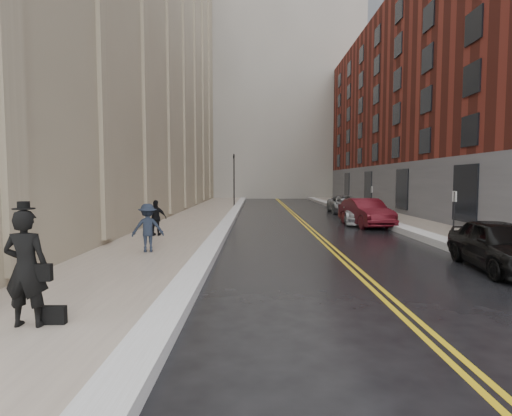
{
  "coord_description": "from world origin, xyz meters",
  "views": [
    {
      "loc": [
        -0.51,
        -8.82,
        2.7
      ],
      "look_at": [
        -0.49,
        6.72,
        1.6
      ],
      "focal_mm": 28.0,
      "sensor_mm": 36.0,
      "label": 1
    }
  ],
  "objects_px": {
    "pedestrian_c": "(156,218)",
    "car_black": "(501,245)",
    "car_maroon": "(365,212)",
    "pedestrian_main": "(26,268)",
    "car_silver_near": "(359,211)",
    "car_silver_far": "(345,204)",
    "pedestrian_b": "(148,228)"
  },
  "relations": [
    {
      "from": "car_black",
      "to": "car_maroon",
      "type": "xyz_separation_m",
      "value": [
        -0.91,
        11.32,
        0.05
      ]
    },
    {
      "from": "car_silver_far",
      "to": "pedestrian_main",
      "type": "bearing_deg",
      "value": -111.35
    },
    {
      "from": "car_silver_near",
      "to": "pedestrian_c",
      "type": "bearing_deg",
      "value": -142.95
    },
    {
      "from": "car_silver_near",
      "to": "pedestrian_b",
      "type": "xyz_separation_m",
      "value": [
        -10.27,
        -10.69,
        0.26
      ]
    },
    {
      "from": "car_silver_near",
      "to": "car_silver_far",
      "type": "distance_m",
      "value": 7.96
    },
    {
      "from": "car_maroon",
      "to": "car_silver_far",
      "type": "height_order",
      "value": "car_maroon"
    },
    {
      "from": "pedestrian_c",
      "to": "car_maroon",
      "type": "bearing_deg",
      "value": -150.68
    },
    {
      "from": "car_black",
      "to": "pedestrian_b",
      "type": "bearing_deg",
      "value": 174.75
    },
    {
      "from": "car_silver_near",
      "to": "car_silver_far",
      "type": "xyz_separation_m",
      "value": [
        0.86,
        7.91,
        -0.04
      ]
    },
    {
      "from": "car_maroon",
      "to": "car_silver_near",
      "type": "bearing_deg",
      "value": 80.86
    },
    {
      "from": "car_silver_far",
      "to": "pedestrian_b",
      "type": "relative_size",
      "value": 2.95
    },
    {
      "from": "car_silver_near",
      "to": "pedestrian_c",
      "type": "relative_size",
      "value": 3.14
    },
    {
      "from": "car_black",
      "to": "car_maroon",
      "type": "height_order",
      "value": "car_maroon"
    },
    {
      "from": "car_silver_near",
      "to": "pedestrian_main",
      "type": "xyz_separation_m",
      "value": [
        -10.43,
        -17.9,
        0.43
      ]
    },
    {
      "from": "pedestrian_c",
      "to": "pedestrian_b",
      "type": "bearing_deg",
      "value": 104.87
    },
    {
      "from": "car_silver_near",
      "to": "car_black",
      "type": "bearing_deg",
      "value": -80.14
    },
    {
      "from": "car_silver_near",
      "to": "pedestrian_c",
      "type": "height_order",
      "value": "pedestrian_c"
    },
    {
      "from": "car_maroon",
      "to": "car_silver_far",
      "type": "bearing_deg",
      "value": 77.46
    },
    {
      "from": "car_black",
      "to": "car_silver_near",
      "type": "bearing_deg",
      "value": 100.0
    },
    {
      "from": "car_silver_far",
      "to": "pedestrian_b",
      "type": "xyz_separation_m",
      "value": [
        -11.13,
        -18.6,
        0.3
      ]
    },
    {
      "from": "car_silver_far",
      "to": "pedestrian_c",
      "type": "distance_m",
      "value": 18.73
    },
    {
      "from": "pedestrian_c",
      "to": "car_black",
      "type": "bearing_deg",
      "value": 156.68
    },
    {
      "from": "pedestrian_main",
      "to": "car_black",
      "type": "bearing_deg",
      "value": -157.53
    },
    {
      "from": "car_black",
      "to": "pedestrian_b",
      "type": "xyz_separation_m",
      "value": [
        -11.13,
        2.26,
        0.25
      ]
    },
    {
      "from": "pedestrian_b",
      "to": "car_maroon",
      "type": "bearing_deg",
      "value": -152.51
    },
    {
      "from": "pedestrian_main",
      "to": "car_silver_near",
      "type": "bearing_deg",
      "value": -121.45
    },
    {
      "from": "car_maroon",
      "to": "pedestrian_main",
      "type": "bearing_deg",
      "value": -129.58
    },
    {
      "from": "car_silver_near",
      "to": "pedestrian_b",
      "type": "height_order",
      "value": "pedestrian_b"
    },
    {
      "from": "car_silver_far",
      "to": "car_black",
      "type": "bearing_deg",
      "value": -87.73
    },
    {
      "from": "car_black",
      "to": "car_maroon",
      "type": "relative_size",
      "value": 0.91
    },
    {
      "from": "car_silver_near",
      "to": "pedestrian_b",
      "type": "bearing_deg",
      "value": -127.77
    },
    {
      "from": "car_black",
      "to": "pedestrian_main",
      "type": "height_order",
      "value": "pedestrian_main"
    }
  ]
}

